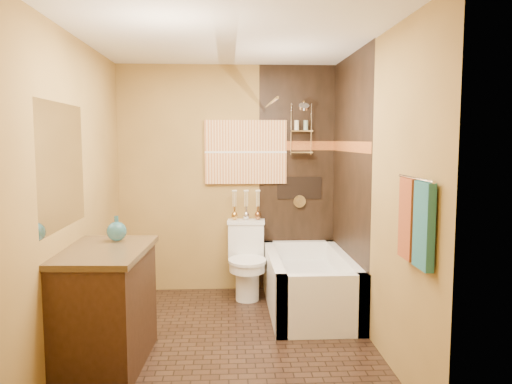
{
  "coord_description": "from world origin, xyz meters",
  "views": [
    {
      "loc": [
        0.0,
        -4.03,
        1.69
      ],
      "look_at": [
        0.25,
        0.4,
        1.22
      ],
      "focal_mm": 35.0,
      "sensor_mm": 36.0,
      "label": 1
    }
  ],
  "objects": [
    {
      "name": "alcove_tile_right",
      "position": [
        1.19,
        0.75,
        1.25
      ],
      "size": [
        0.01,
        1.5,
        2.5
      ],
      "primitive_type": "cube",
      "color": "black",
      "rests_on": "wall_right"
    },
    {
      "name": "wall_front",
      "position": [
        0.0,
        -1.5,
        1.25
      ],
      "size": [
        2.4,
        0.02,
        2.5
      ],
      "primitive_type": "cube",
      "color": "#AB8642",
      "rests_on": "floor"
    },
    {
      "name": "ceiling",
      "position": [
        0.0,
        0.0,
        2.5
      ],
      "size": [
        3.0,
        3.0,
        0.0
      ],
      "primitive_type": "plane",
      "color": "silver",
      "rests_on": "wall_back"
    },
    {
      "name": "wall_back",
      "position": [
        0.0,
        1.5,
        1.25
      ],
      "size": [
        2.4,
        0.02,
        2.5
      ],
      "primitive_type": "cube",
      "color": "#AB8642",
      "rests_on": "floor"
    },
    {
      "name": "bathtub",
      "position": [
        0.8,
        0.75,
        0.22
      ],
      "size": [
        0.8,
        1.5,
        0.55
      ],
      "color": "white",
      "rests_on": "floor"
    },
    {
      "name": "bud_vases",
      "position": [
        0.2,
        1.39,
        0.98
      ],
      "size": [
        0.33,
        0.07,
        0.32
      ],
      "color": "#BB893A",
      "rests_on": "toilet"
    },
    {
      "name": "toilet",
      "position": [
        0.2,
        1.21,
        0.41
      ],
      "size": [
        0.42,
        0.62,
        0.81
      ],
      "rotation": [
        0.0,
        0.0,
        -0.07
      ],
      "color": "white",
      "rests_on": "floor"
    },
    {
      "name": "shower_fixtures",
      "position": [
        0.8,
        1.38,
        1.67
      ],
      "size": [
        0.24,
        0.33,
        1.16
      ],
      "color": "silver",
      "rests_on": "floor"
    },
    {
      "name": "mosaic_band_right",
      "position": [
        1.18,
        0.75,
        1.62
      ],
      "size": [
        0.01,
        1.5,
        0.1
      ],
      "primitive_type": "cube",
      "color": "#8D3819",
      "rests_on": "alcove_tile_right"
    },
    {
      "name": "teal_bottle",
      "position": [
        -0.87,
        -0.11,
        0.99
      ],
      "size": [
        0.18,
        0.18,
        0.25
      ],
      "primitive_type": null,
      "rotation": [
        0.0,
        0.0,
        -0.19
      ],
      "color": "#266673",
      "rests_on": "vanity"
    },
    {
      "name": "alcove_niche",
      "position": [
        0.8,
        1.48,
        1.15
      ],
      "size": [
        0.5,
        0.01,
        0.25
      ],
      "primitive_type": "cube",
      "color": "black",
      "rests_on": "alcove_tile_back"
    },
    {
      "name": "towel_teal",
      "position": [
        1.16,
        -1.18,
        1.18
      ],
      "size": [
        0.05,
        0.22,
        0.52
      ],
      "primitive_type": "cube",
      "color": "#205D6C",
      "rests_on": "towel_bar"
    },
    {
      "name": "vanity_mirror",
      "position": [
        -1.19,
        -0.38,
        1.5
      ],
      "size": [
        0.01,
        1.0,
        0.9
      ],
      "primitive_type": "cube",
      "color": "white",
      "rests_on": "wall_left"
    },
    {
      "name": "wall_right",
      "position": [
        1.2,
        0.0,
        1.25
      ],
      "size": [
        0.02,
        3.0,
        2.5
      ],
      "primitive_type": "cube",
      "color": "#AB8642",
      "rests_on": "floor"
    },
    {
      "name": "mosaic_band_back",
      "position": [
        0.78,
        1.48,
        1.62
      ],
      "size": [
        0.85,
        0.01,
        0.1
      ],
      "primitive_type": "cube",
      "color": "#8D3819",
      "rests_on": "alcove_tile_back"
    },
    {
      "name": "floor",
      "position": [
        0.0,
        0.0,
        0.0
      ],
      "size": [
        3.0,
        3.0,
        0.0
      ],
      "primitive_type": "plane",
      "color": "black",
      "rests_on": "ground"
    },
    {
      "name": "towel_rust",
      "position": [
        1.16,
        -0.92,
        1.18
      ],
      "size": [
        0.05,
        0.22,
        0.52
      ],
      "primitive_type": "cube",
      "color": "#93381A",
      "rests_on": "towel_bar"
    },
    {
      "name": "curtain_rod",
      "position": [
        0.4,
        0.75,
        2.02
      ],
      "size": [
        0.03,
        1.55,
        0.03
      ],
      "primitive_type": "cylinder",
      "rotation": [
        1.57,
        0.0,
        0.0
      ],
      "color": "silver",
      "rests_on": "wall_back"
    },
    {
      "name": "wall_left",
      "position": [
        -1.2,
        0.0,
        1.25
      ],
      "size": [
        0.02,
        3.0,
        2.5
      ],
      "primitive_type": "cube",
      "color": "#AB8642",
      "rests_on": "floor"
    },
    {
      "name": "alcove_tile_back",
      "position": [
        0.78,
        1.49,
        1.25
      ],
      "size": [
        0.85,
        0.01,
        2.5
      ],
      "primitive_type": "cube",
      "color": "black",
      "rests_on": "wall_back"
    },
    {
      "name": "sunset_painting",
      "position": [
        0.2,
        1.48,
        1.55
      ],
      "size": [
        0.9,
        0.04,
        0.7
      ],
      "primitive_type": "cube",
      "color": "#C6652E",
      "rests_on": "wall_back"
    },
    {
      "name": "towel_bar",
      "position": [
        1.15,
        -1.05,
        1.45
      ],
      "size": [
        0.02,
        0.55,
        0.02
      ],
      "primitive_type": "cylinder",
      "rotation": [
        1.57,
        0.0,
        0.0
      ],
      "color": "silver",
      "rests_on": "wall_right"
    },
    {
      "name": "vanity",
      "position": [
        -0.92,
        -0.38,
        0.45
      ],
      "size": [
        0.67,
        1.04,
        0.89
      ],
      "rotation": [
        0.0,
        0.0,
        -0.06
      ],
      "color": "black",
      "rests_on": "floor"
    }
  ]
}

